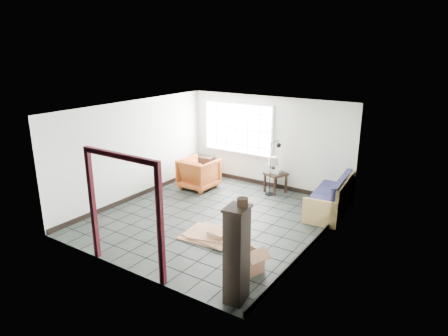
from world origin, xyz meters
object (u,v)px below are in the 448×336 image
Objects in this scene: tall_shelf at (237,254)px; side_table at (276,176)px; futon_sofa at (333,198)px; armchair at (199,172)px.

side_table is at bearing 101.90° from tall_shelf.
tall_shelf is (-0.07, -4.38, 0.49)m from futon_sofa.
side_table is (1.97, 0.91, -0.01)m from armchair.
armchair is 2.17m from side_table.
side_table is 0.42× the size of tall_shelf.
tall_shelf reaches higher than futon_sofa.
tall_shelf reaches higher than side_table.
side_table is (-1.78, 0.42, 0.13)m from futon_sofa.
armchair reaches higher than futon_sofa.
armchair is at bearing -178.38° from futon_sofa.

